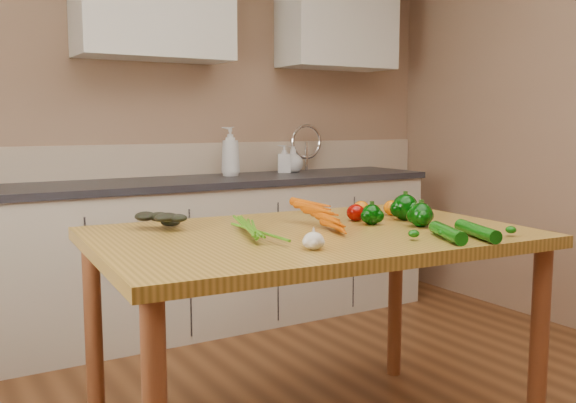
# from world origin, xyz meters

# --- Properties ---
(room) EXTENTS (4.04, 5.04, 2.64)m
(room) POSITION_xyz_m (0.00, 0.17, 1.25)
(room) COLOR brown
(room) RESTS_ON ground
(counter_run) EXTENTS (2.84, 0.64, 1.14)m
(counter_run) POSITION_xyz_m (0.21, 2.19, 0.46)
(counter_run) COLOR #B9AE9A
(counter_run) RESTS_ON ground
(upper_cabinets) EXTENTS (2.15, 0.35, 0.70)m
(upper_cabinets) POSITION_xyz_m (0.51, 2.32, 1.95)
(upper_cabinets) COLOR silver
(upper_cabinets) RESTS_ON room
(table) EXTENTS (1.63, 1.11, 0.84)m
(table) POSITION_xyz_m (-0.13, 0.60, 0.75)
(table) COLOR #AA7E31
(table) RESTS_ON ground
(soap_bottle_a) EXTENTS (0.14, 0.13, 0.31)m
(soap_bottle_a) POSITION_xyz_m (0.35, 2.26, 1.05)
(soap_bottle_a) COLOR silver
(soap_bottle_a) RESTS_ON counter_run
(soap_bottle_b) EXTENTS (0.11, 0.11, 0.18)m
(soap_bottle_b) POSITION_xyz_m (0.77, 2.31, 0.99)
(soap_bottle_b) COLOR silver
(soap_bottle_b) RESTS_ON counter_run
(soap_bottle_c) EXTENTS (0.19, 0.19, 0.17)m
(soap_bottle_c) POSITION_xyz_m (0.84, 2.31, 0.99)
(soap_bottle_c) COLOR silver
(soap_bottle_c) RESTS_ON counter_run
(carrot_bunch) EXTENTS (0.31, 0.24, 0.08)m
(carrot_bunch) POSITION_xyz_m (-0.15, 0.64, 0.88)
(carrot_bunch) COLOR #CA5404
(carrot_bunch) RESTS_ON table
(leafy_greens) EXTENTS (0.22, 0.20, 0.11)m
(leafy_greens) POSITION_xyz_m (-0.59, 0.92, 0.90)
(leafy_greens) COLOR black
(leafy_greens) RESTS_ON table
(garlic_bulb) EXTENTS (0.07, 0.07, 0.06)m
(garlic_bulb) POSITION_xyz_m (-0.31, 0.31, 0.87)
(garlic_bulb) COLOR beige
(garlic_bulb) RESTS_ON table
(pepper_a) EXTENTS (0.08, 0.08, 0.08)m
(pepper_a) POSITION_xyz_m (0.16, 0.60, 0.88)
(pepper_a) COLOR #023003
(pepper_a) RESTS_ON table
(pepper_b) EXTENTS (0.11, 0.11, 0.11)m
(pepper_b) POSITION_xyz_m (0.35, 0.63, 0.89)
(pepper_b) COLOR #023003
(pepper_b) RESTS_ON table
(pepper_c) EXTENTS (0.09, 0.09, 0.09)m
(pepper_c) POSITION_xyz_m (0.29, 0.46, 0.89)
(pepper_c) COLOR #023003
(pepper_c) RESTS_ON table
(tomato_a) EXTENTS (0.08, 0.08, 0.07)m
(tomato_a) POSITION_xyz_m (0.16, 0.71, 0.87)
(tomato_a) COLOR #810702
(tomato_a) RESTS_ON table
(tomato_b) EXTENTS (0.07, 0.07, 0.07)m
(tomato_b) POSITION_xyz_m (0.26, 0.80, 0.87)
(tomato_b) COLOR #CF6205
(tomato_b) RESTS_ON table
(tomato_c) EXTENTS (0.07, 0.07, 0.07)m
(tomato_c) POSITION_xyz_m (0.39, 0.75, 0.87)
(tomato_c) COLOR #CF6205
(tomato_c) RESTS_ON table
(zucchini_a) EXTENTS (0.13, 0.26, 0.05)m
(zucchini_a) POSITION_xyz_m (0.30, 0.19, 0.86)
(zucchini_a) COLOR #084407
(zucchini_a) RESTS_ON table
(zucchini_b) EXTENTS (0.14, 0.24, 0.05)m
(zucchini_b) POSITION_xyz_m (0.18, 0.22, 0.86)
(zucchini_b) COLOR #084407
(zucchini_b) RESTS_ON table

